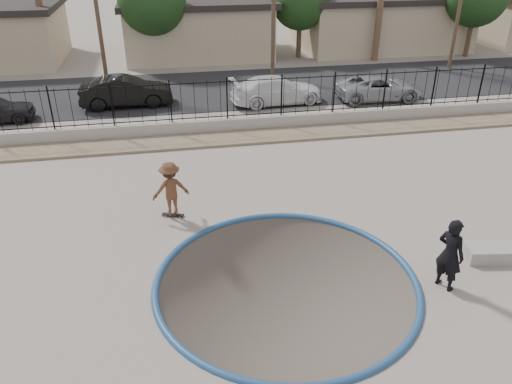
{
  "coord_description": "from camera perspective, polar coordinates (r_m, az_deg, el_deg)",
  "views": [
    {
      "loc": [
        -2.73,
        -11.17,
        8.29
      ],
      "look_at": [
        -0.25,
        2.0,
        1.16
      ],
      "focal_mm": 35.0,
      "sensor_mm": 36.0,
      "label": 1
    }
  ],
  "objects": [
    {
      "name": "utility_pole_left",
      "position": [
        30.56,
        -17.86,
        20.04
      ],
      "size": [
        1.7,
        0.24,
        9.0
      ],
      "color": "#473323",
      "rests_on": "ground"
    },
    {
      "name": "concrete_ledge",
      "position": [
        15.63,
        25.58,
        -6.27
      ],
      "size": [
        1.69,
        0.94,
        0.4
      ],
      "primitive_type": "cube",
      "rotation": [
        0.0,
        0.0,
        -0.16
      ],
      "color": "gray",
      "rests_on": "ground"
    },
    {
      "name": "retaining_wall",
      "position": [
        23.07,
        -3.25,
        7.7
      ],
      "size": [
        42.0,
        0.45,
        0.6
      ],
      "primitive_type": "cube",
      "color": "gray",
      "rests_on": "ground"
    },
    {
      "name": "street_tree_left",
      "position": [
        34.42,
        -11.82,
        20.62
      ],
      "size": [
        4.32,
        4.32,
        6.36
      ],
      "color": "#473323",
      "rests_on": "ground"
    },
    {
      "name": "street",
      "position": [
        29.49,
        -5.04,
        11.61
      ],
      "size": [
        90.0,
        8.0,
        0.04
      ],
      "primitive_type": "cube",
      "color": "black",
      "rests_on": "ground"
    },
    {
      "name": "fence",
      "position": [
        22.68,
        -3.33,
        10.55
      ],
      "size": [
        40.0,
        0.04,
        1.8
      ],
      "color": "black",
      "rests_on": "retaining_wall"
    },
    {
      "name": "rock_strip",
      "position": [
        22.14,
        -2.84,
        6.14
      ],
      "size": [
        42.0,
        1.6,
        0.11
      ],
      "primitive_type": "cube",
      "color": "#938060",
      "rests_on": "ground"
    },
    {
      "name": "car_c",
      "position": [
        26.71,
        2.41,
        11.57
      ],
      "size": [
        5.06,
        2.48,
        1.42
      ],
      "primitive_type": "imported",
      "rotation": [
        0.0,
        0.0,
        1.67
      ],
      "color": "white",
      "rests_on": "street"
    },
    {
      "name": "house_center",
      "position": [
        38.29,
        -6.79,
        18.33
      ],
      "size": [
        10.6,
        8.6,
        3.9
      ],
      "color": "tan",
      "rests_on": "ground"
    },
    {
      "name": "skater",
      "position": [
        15.98,
        -9.71,
        0.04
      ],
      "size": [
        1.27,
        0.87,
        1.81
      ],
      "primitive_type": "imported",
      "rotation": [
        0.0,
        0.0,
        3.33
      ],
      "color": "brown",
      "rests_on": "ground"
    },
    {
      "name": "bowl_pit",
      "position": [
        13.4,
        3.47,
        -10.26
      ],
      "size": [
        6.84,
        6.84,
        1.8
      ],
      "primitive_type": null,
      "color": "#4B3F3A",
      "rests_on": "ground"
    },
    {
      "name": "skateboard",
      "position": [
        16.39,
        -9.47,
        -2.59
      ],
      "size": [
        0.74,
        0.4,
        0.06
      ],
      "rotation": [
        0.0,
        0.0,
        -0.32
      ],
      "color": "black",
      "rests_on": "ground"
    },
    {
      "name": "ground",
      "position": [
        25.15,
        -3.69,
        6.02
      ],
      "size": [
        120.0,
        120.0,
        2.2
      ],
      "primitive_type": "cube",
      "color": "gray",
      "rests_on": "ground"
    },
    {
      "name": "street_tree_mid",
      "position": [
        36.76,
        5.09,
        20.95
      ],
      "size": [
        3.96,
        3.96,
        5.83
      ],
      "color": "#473323",
      "rests_on": "ground"
    },
    {
      "name": "house_east",
      "position": [
        41.7,
        13.85,
        18.54
      ],
      "size": [
        12.6,
        8.6,
        3.9
      ],
      "color": "tan",
      "rests_on": "ground"
    },
    {
      "name": "coping_ring",
      "position": [
        13.4,
        3.47,
        -10.26
      ],
      "size": [
        7.04,
        7.04,
        0.2
      ],
      "primitive_type": "torus",
      "color": "navy",
      "rests_on": "ground"
    },
    {
      "name": "car_b",
      "position": [
        27.08,
        -14.62,
        11.06
      ],
      "size": [
        4.68,
        1.74,
        1.53
      ],
      "primitive_type": "imported",
      "rotation": [
        0.0,
        0.0,
        1.6
      ],
      "color": "black",
      "rests_on": "street"
    },
    {
      "name": "car_d",
      "position": [
        28.12,
        13.89,
        11.5
      ],
      "size": [
        4.7,
        2.27,
        1.29
      ],
      "primitive_type": "imported",
      "rotation": [
        0.0,
        0.0,
        1.54
      ],
      "color": "#9DA0A5",
      "rests_on": "street"
    },
    {
      "name": "videographer",
      "position": [
        13.57,
        21.3,
        -6.64
      ],
      "size": [
        0.76,
        0.87,
        2.01
      ],
      "primitive_type": "imported",
      "rotation": [
        0.0,
        0.0,
        2.04
      ],
      "color": "black",
      "rests_on": "ground"
    }
  ]
}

